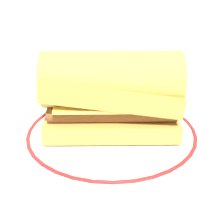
{
  "coord_description": "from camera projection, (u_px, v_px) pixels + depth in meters",
  "views": [
    {
      "loc": [
        -0.17,
        -0.41,
        0.26
      ],
      "look_at": [
        0.0,
        -0.02,
        0.04
      ],
      "focal_mm": 49.35,
      "sensor_mm": 36.0,
      "label": 1
    }
  ],
  "objects": [
    {
      "name": "sausage_sandwich",
      "position": [
        112.0,
        93.0,
        0.47
      ],
      "size": [
        0.23,
        0.17,
        0.13
      ],
      "rotation": [
        0.0,
        0.0,
        -0.39
      ],
      "color": "gold",
      "rests_on": "plate"
    },
    {
      "name": "drinking_glass",
      "position": [
        125.0,
        65.0,
        0.71
      ],
      "size": [
        0.06,
        0.06,
        0.09
      ],
      "color": "silver",
      "rests_on": "ground_plane"
    },
    {
      "name": "plate",
      "position": [
        112.0,
        133.0,
        0.5
      ],
      "size": [
        0.29,
        0.29,
        0.01
      ],
      "color": "white",
      "rests_on": "ground_plane"
    },
    {
      "name": "ground_plane",
      "position": [
        108.0,
        133.0,
        0.51
      ],
      "size": [
        1.5,
        1.5,
        0.0
      ],
      "primitive_type": "plane",
      "color": "silver"
    }
  ]
}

